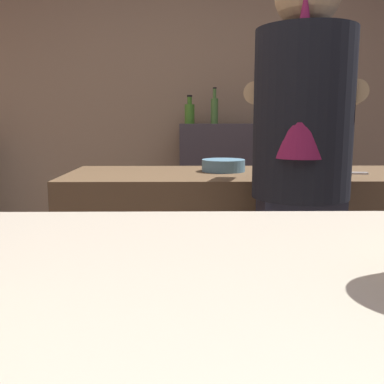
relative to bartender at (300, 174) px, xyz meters
The scene contains 9 objects.
wall_back 2.04m from the bartender, 96.85° to the left, with size 5.20×0.10×2.70m, color #998063.
prep_counter 0.70m from the bartender, 76.40° to the left, with size 2.10×0.60×0.93m, color brown.
back_shelf 1.76m from the bartender, 91.97° to the left, with size 0.78×0.36×1.14m, color #3C363D.
bartender is the anchor object (origin of this frame).
mixing_bowl 0.56m from the bartender, 114.19° to the left, with size 0.20×0.20×0.06m, color teal.
chefs_knife 0.50m from the bartender, 55.25° to the left, with size 0.24×0.03×0.01m, color silver.
bottle_vinegar 1.66m from the bartender, 81.89° to the left, with size 0.07×0.07×0.20m.
bottle_olive_oil 1.80m from the bartender, 102.21° to the left, with size 0.07×0.07×0.21m.
bottle_hot_sauce 1.73m from the bartender, 96.60° to the left, with size 0.05×0.05×0.26m.
Camera 1 is at (-0.16, -1.32, 1.17)m, focal length 41.14 mm.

